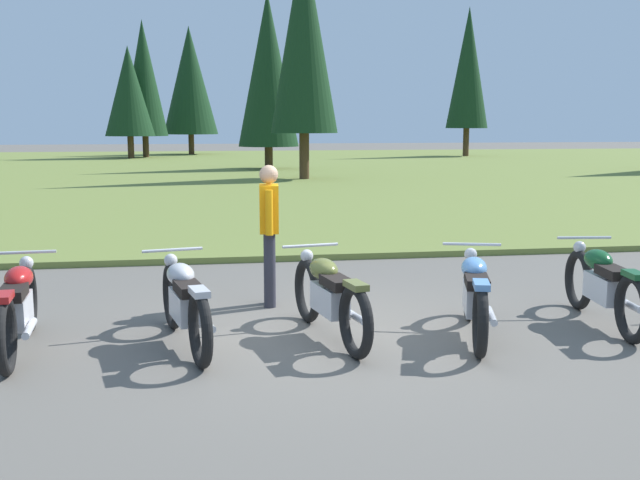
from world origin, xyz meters
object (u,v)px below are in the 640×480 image
Objects in this scene: motorcycle_sky_blue at (475,295)px; motorcycle_british_green at (603,285)px; motorcycle_olive at (329,296)px; motorcycle_red at (18,307)px; rider_with_back_turned at (269,227)px; motorcycle_silver at (185,302)px.

motorcycle_sky_blue and motorcycle_british_green have the same top height.
motorcycle_sky_blue is at bearing -6.96° from motorcycle_olive.
rider_with_back_turned reaches higher than motorcycle_red.
motorcycle_sky_blue is at bearing -2.65° from motorcycle_silver.
motorcycle_british_green is (2.99, 0.05, 0.00)m from motorcycle_olive.
motorcycle_red is 1.56m from motorcycle_silver.
motorcycle_silver is at bearing -178.79° from motorcycle_british_green.
motorcycle_olive is 1.48m from motorcycle_sky_blue.
motorcycle_sky_blue is at bearing -41.14° from rider_with_back_turned.
motorcycle_silver is 4.43m from motorcycle_british_green.
rider_with_back_turned is at bearing 138.86° from motorcycle_sky_blue.
motorcycle_british_green is at bearing 8.46° from motorcycle_sky_blue.
motorcycle_british_green is (4.43, 0.09, 0.00)m from motorcycle_silver.
motorcycle_red is 4.46m from motorcycle_sky_blue.
motorcycle_olive and motorcycle_british_green have the same top height.
motorcycle_olive and motorcycle_sky_blue have the same top height.
motorcycle_silver is 1.24× the size of rider_with_back_turned.
motorcycle_silver is 1.00× the size of motorcycle_olive.
rider_with_back_turned reaches higher than motorcycle_british_green.
motorcycle_red and motorcycle_british_green have the same top height.
rider_with_back_turned is at bearing 106.92° from motorcycle_olive.
motorcycle_red is 2.97m from rider_with_back_turned.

